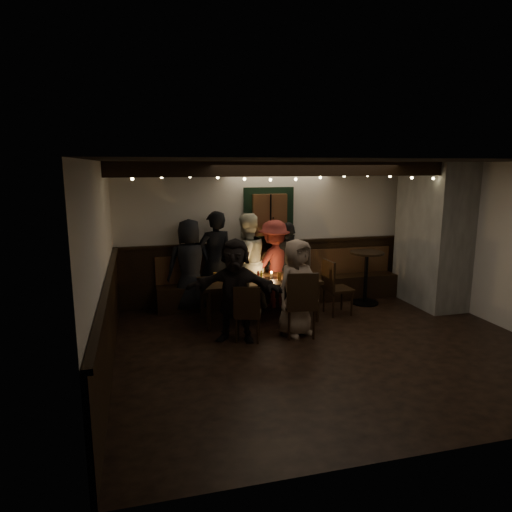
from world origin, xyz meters
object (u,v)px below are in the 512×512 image
object	(u,v)px
person_a	(190,266)
person_g	(297,288)
dining_table	(259,283)
person_f	(235,290)
chair_near_right	(301,301)
chair_near_left	(247,310)
high_top	(366,271)
person_c	(246,262)
person_b	(215,261)
chair_end	(334,284)
person_e	(289,264)
person_d	(274,264)

from	to	relation	value
person_a	person_g	size ratio (longest dim) A/B	1.11
dining_table	person_f	distance (m)	0.97
dining_table	person_f	bearing A→B (deg)	-126.06
chair_near_right	chair_near_left	bearing A→B (deg)	176.96
high_top	person_c	distance (m)	2.25
person_a	person_g	bearing A→B (deg)	132.83
chair_near_left	person_b	distance (m)	1.73
high_top	person_g	bearing A→B (deg)	-146.40
chair_near_left	person_a	world-z (taller)	person_a
chair_near_right	person_c	bearing A→B (deg)	106.24
chair_near_right	person_b	size ratio (longest dim) A/B	0.58
person_c	person_f	distance (m)	1.50
chair_end	person_e	size ratio (longest dim) A/B	0.62
chair_end	person_a	distance (m)	2.51
person_d	person_e	distance (m)	0.28
person_c	chair_near_right	bearing A→B (deg)	83.17
chair_near_right	person_c	size ratio (longest dim) A/B	0.59
high_top	person_e	distance (m)	1.45
high_top	person_e	bearing A→B (deg)	169.99
person_c	person_f	size ratio (longest dim) A/B	1.14
chair_end	person_a	world-z (taller)	person_a
person_d	high_top	bearing A→B (deg)	147.81
chair_end	person_b	size ratio (longest dim) A/B	0.54
person_d	person_e	size ratio (longest dim) A/B	1.03
chair_near_left	person_c	distance (m)	1.61
person_b	person_c	bearing A→B (deg)	154.60
high_top	person_a	distance (m)	3.23
chair_near_left	person_g	distance (m)	0.84
chair_near_right	person_b	distance (m)	2.00
chair_near_left	person_b	size ratio (longest dim) A/B	0.48
person_d	person_f	size ratio (longest dim) A/B	1.04
person_e	person_f	distance (m)	1.93
dining_table	person_d	world-z (taller)	person_d
person_a	person_c	bearing A→B (deg)	172.05
chair_near_left	person_c	xyz separation A→B (m)	(0.35, 1.52, 0.38)
person_e	person_c	bearing A→B (deg)	-9.36
person_b	chair_near_left	bearing A→B (deg)	85.94
chair_end	person_f	xyz separation A→B (m)	(-1.88, -0.73, 0.22)
person_b	person_g	world-z (taller)	person_b
high_top	person_a	world-z (taller)	person_a
person_a	person_d	world-z (taller)	person_a
dining_table	person_a	size ratio (longest dim) A/B	1.19
person_c	person_e	xyz separation A→B (m)	(0.80, 0.01, -0.09)
person_a	person_d	xyz separation A→B (m)	(1.50, -0.12, -0.03)
chair_near_left	chair_near_right	xyz separation A→B (m)	(0.81, -0.04, 0.09)
person_b	person_a	bearing A→B (deg)	-11.10
chair_end	person_c	distance (m)	1.57
chair_near_left	person_a	bearing A→B (deg)	110.47
dining_table	person_a	bearing A→B (deg)	143.40
chair_near_right	person_b	bearing A→B (deg)	119.89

